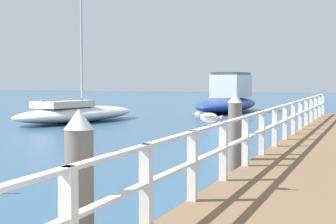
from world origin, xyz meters
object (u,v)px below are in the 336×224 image
at_px(seagull_foreground, 208,117).
at_px(boat_4, 76,113).
at_px(dock_piling_near, 80,196).
at_px(dock_piling_far, 235,134).
at_px(boat_1, 228,99).

bearing_deg(seagull_foreground, boat_4, 39.18).
relative_size(dock_piling_near, seagull_foreground, 3.60).
height_order(dock_piling_near, seagull_foreground, dock_piling_near).
bearing_deg(dock_piling_far, seagull_foreground, -83.36).
relative_size(seagull_foreground, boat_4, 0.05).
relative_size(boat_1, boat_4, 0.93).
xyz_separation_m(dock_piling_far, boat_4, (-10.30, 11.50, -0.45)).
distance_m(seagull_foreground, boat_4, 18.19).
xyz_separation_m(dock_piling_far, boat_1, (-5.64, 21.55, -0.07)).
distance_m(dock_piling_near, boat_4, 20.64).
bearing_deg(boat_1, dock_piling_far, -72.02).
bearing_deg(dock_piling_far, boat_1, 104.66).
height_order(seagull_foreground, boat_1, boat_1).
height_order(dock_piling_near, boat_4, boat_4).
bearing_deg(boat_4, boat_1, 77.38).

